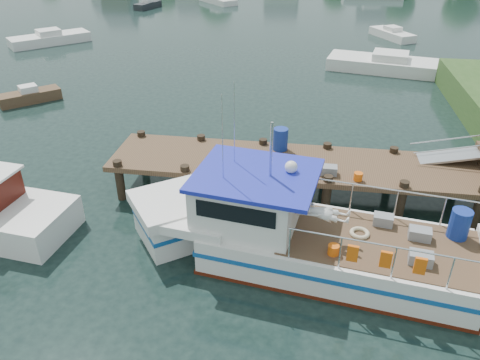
# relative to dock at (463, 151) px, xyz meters

# --- Properties ---
(ground_plane) EXTENTS (160.00, 160.00, 0.00)m
(ground_plane) POSITION_rel_dock_xyz_m (-6.51, -0.01, -2.24)
(ground_plane) COLOR black
(dock) EXTENTS (16.60, 3.00, 4.78)m
(dock) POSITION_rel_dock_xyz_m (0.00, 0.00, 0.00)
(dock) COLOR #4D3724
(dock) RESTS_ON ground
(lobster_boat) EXTENTS (11.07, 4.59, 5.32)m
(lobster_boat) POSITION_rel_dock_xyz_m (-5.56, -3.89, -1.28)
(lobster_boat) COLOR silver
(lobster_boat) RESTS_ON ground
(moored_rowboat) EXTENTS (3.14, 3.07, 0.95)m
(moored_rowboat) POSITION_rel_dock_xyz_m (-20.91, 7.78, -1.89)
(moored_rowboat) COLOR #4D3724
(moored_rowboat) RESTS_ON ground
(moored_a) EXTENTS (5.87, 5.83, 1.14)m
(moored_a) POSITION_rel_dock_xyz_m (-26.51, 20.59, -1.82)
(moored_a) COLOR silver
(moored_a) RESTS_ON ground
(moored_b) EXTENTS (3.56, 4.62, 0.99)m
(moored_b) POSITION_rel_dock_xyz_m (1.31, 26.70, -1.88)
(moored_b) COLOR silver
(moored_b) RESTS_ON ground
(moored_c) EXTENTS (8.43, 4.32, 1.27)m
(moored_c) POSITION_rel_dock_xyz_m (-0.13, 16.88, -1.77)
(moored_c) COLOR silver
(moored_c) RESTS_ON ground
(moored_d) EXTENTS (5.32, 5.64, 0.99)m
(moored_d) POSITION_rel_dock_xyz_m (-16.71, 42.02, -1.88)
(moored_d) COLOR silver
(moored_d) RESTS_ON ground
(moored_e) EXTENTS (2.31, 3.83, 1.00)m
(moored_e) POSITION_rel_dock_xyz_m (-23.78, 37.37, -1.87)
(moored_e) COLOR black
(moored_e) RESTS_ON ground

